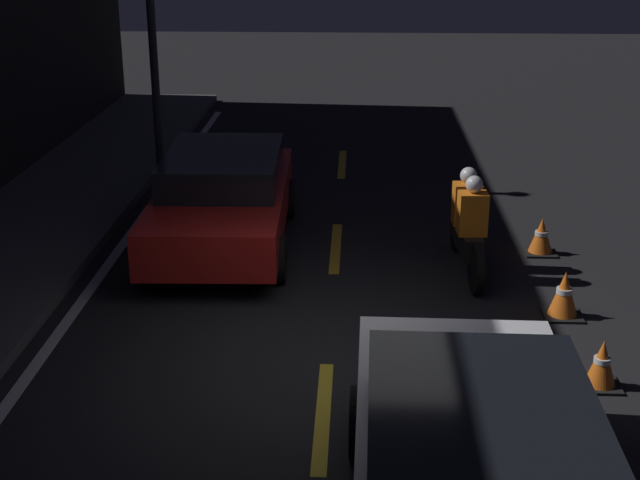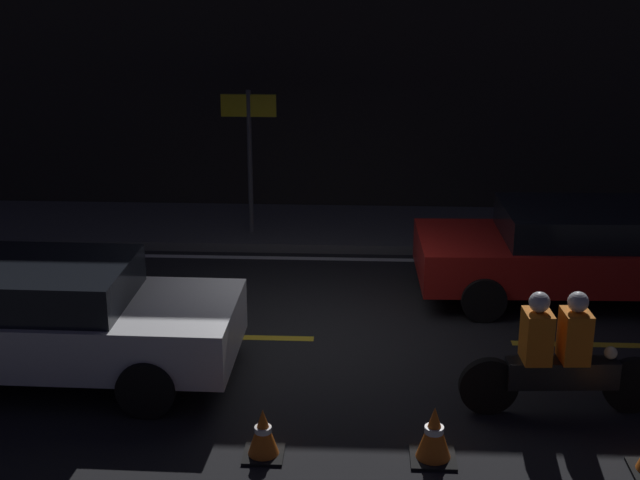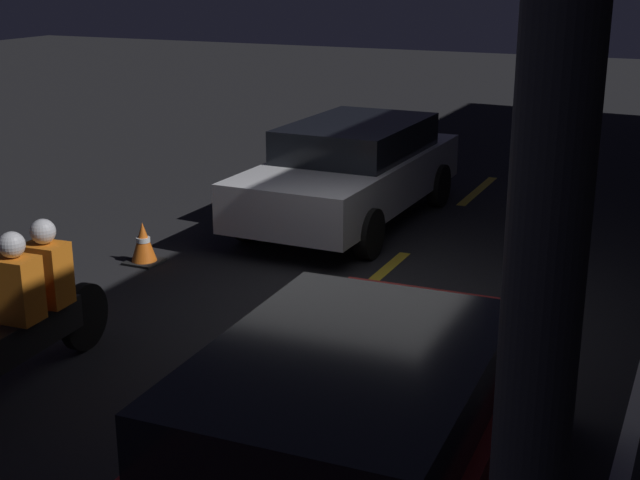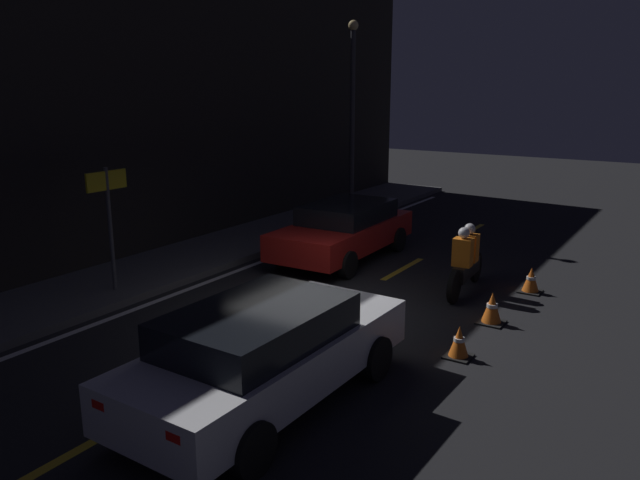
{
  "view_description": "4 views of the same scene",
  "coord_description": "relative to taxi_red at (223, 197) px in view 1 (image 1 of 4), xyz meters",
  "views": [
    {
      "loc": [
        -8.33,
        -0.29,
        4.45
      ],
      "look_at": [
        0.57,
        0.1,
        1.18
      ],
      "focal_mm": 50.0,
      "sensor_mm": 36.0,
      "label": 1
    },
    {
      "loc": [
        0.59,
        -10.34,
        4.76
      ],
      "look_at": [
        0.07,
        0.11,
        1.3
      ],
      "focal_mm": 50.0,
      "sensor_mm": 36.0,
      "label": 2
    },
    {
      "loc": [
        8.06,
        3.4,
        3.46
      ],
      "look_at": [
        0.56,
        -0.01,
        0.9
      ],
      "focal_mm": 50.0,
      "sensor_mm": 36.0,
      "label": 3
    },
    {
      "loc": [
        -8.9,
        -5.74,
        4.05
      ],
      "look_at": [
        0.71,
        0.44,
        1.2
      ],
      "focal_mm": 35.0,
      "sensor_mm": 36.0,
      "label": 4
    }
  ],
  "objects": [
    {
      "name": "ground_plane",
      "position": [
        -3.55,
        -1.59,
        -0.72
      ],
      "size": [
        56.0,
        56.0,
        0.0
      ],
      "primitive_type": "plane",
      "color": "black"
    },
    {
      "name": "lane_dash_c",
      "position": [
        -4.55,
        -1.59,
        -0.71
      ],
      "size": [
        2.0,
        0.14,
        0.01
      ],
      "color": "gold",
      "rests_on": "ground"
    },
    {
      "name": "lane_dash_d",
      "position": [
        -0.05,
        -1.59,
        -0.71
      ],
      "size": [
        2.0,
        0.14,
        0.01
      ],
      "color": "gold",
      "rests_on": "ground"
    },
    {
      "name": "lane_dash_e",
      "position": [
        4.45,
        -1.59,
        -0.71
      ],
      "size": [
        2.0,
        0.14,
        0.01
      ],
      "color": "gold",
      "rests_on": "ground"
    },
    {
      "name": "lane_solid_kerb",
      "position": [
        -3.55,
        1.46,
        -0.71
      ],
      "size": [
        25.2,
        0.14,
        0.01
      ],
      "color": "silver",
      "rests_on": "ground"
    },
    {
      "name": "taxi_red",
      "position": [
        0.0,
        0.0,
        0.0
      ],
      "size": [
        4.26,
        1.98,
        1.33
      ],
      "rotation": [
        0.0,
        0.0,
        3.17
      ],
      "color": "red",
      "rests_on": "ground"
    },
    {
      "name": "motorcycle",
      "position": [
        -0.89,
        -3.33,
        -0.06
      ],
      "size": [
        2.17,
        0.4,
        1.39
      ],
      "rotation": [
        0.0,
        0.0,
        0.06
      ],
      "color": "black",
      "rests_on": "ground"
    },
    {
      "name": "traffic_cone_near",
      "position": [
        -3.89,
        -4.34,
        -0.47
      ],
      "size": [
        0.4,
        0.4,
        0.51
      ],
      "color": "black",
      "rests_on": "ground"
    },
    {
      "name": "traffic_cone_mid",
      "position": [
        -2.24,
        -4.32,
        -0.44
      ],
      "size": [
        0.45,
        0.45,
        0.56
      ],
      "color": "black",
      "rests_on": "ground"
    },
    {
      "name": "traffic_cone_far",
      "position": [
        -0.16,
        -4.45,
        -0.47
      ],
      "size": [
        0.43,
        0.43,
        0.52
      ],
      "color": "black",
      "rests_on": "ground"
    }
  ]
}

